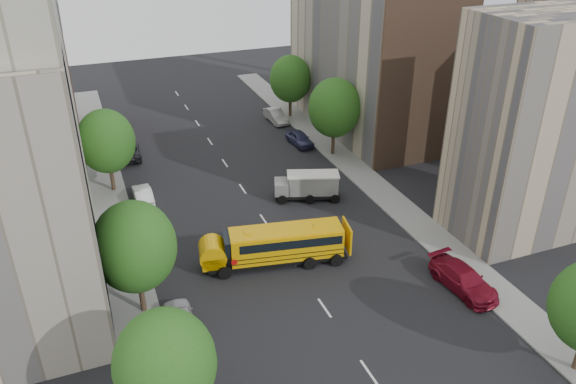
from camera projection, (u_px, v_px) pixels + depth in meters
ground at (281, 245)px, 43.13m from camera, size 120.00×120.00×0.00m
sidewalk_left at (120, 241)px, 43.52m from camera, size 3.00×80.00×0.12m
sidewalk_right at (380, 191)px, 50.91m from camera, size 3.00×80.00×0.12m
lane_markings at (243, 189)px, 51.35m from camera, size 0.15×64.00×0.01m
building_left_redbrick at (20, 86)px, 57.34m from camera, size 10.00×15.00×13.00m
building_right_near at (531, 130)px, 41.23m from camera, size 10.00×7.00×17.00m
building_right_far at (370, 49)px, 61.16m from camera, size 10.00×22.00×18.00m
building_right_sidewall at (427, 75)px, 52.10m from camera, size 10.10×0.30×18.00m
street_tree_0 at (165, 364)px, 25.90m from camera, size 4.80×4.80×7.41m
street_tree_1 at (134, 247)px, 33.98m from camera, size 5.12×5.12×7.90m
street_tree_2 at (106, 141)px, 48.85m from camera, size 4.99×4.99×7.71m
street_tree_4 at (334, 108)px, 55.81m from camera, size 5.25×5.25×8.10m
street_tree_5 at (290, 79)px, 65.86m from camera, size 4.86×4.86×7.51m
school_bus at (275, 244)px, 40.34m from camera, size 10.34×4.04×2.85m
safari_truck at (308, 185)px, 49.21m from camera, size 5.94×3.69×2.40m
parked_car_0 at (181, 319)px, 34.45m from camera, size 1.79×4.36×1.48m
parked_car_1 at (143, 195)px, 48.84m from camera, size 1.47×4.19×1.38m
parked_car_2 at (128, 151)px, 57.23m from camera, size 2.62×5.21×1.41m
parked_car_3 at (463, 279)px, 37.97m from camera, size 2.74×5.67×1.59m
parked_car_4 at (300, 138)px, 60.15m from camera, size 2.08×4.40×1.46m
parked_car_5 at (276, 116)px, 66.23m from camera, size 1.75×4.57×1.49m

